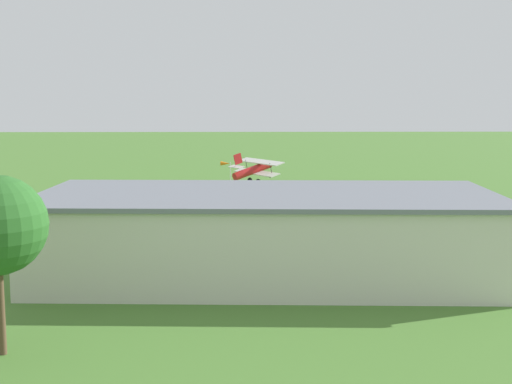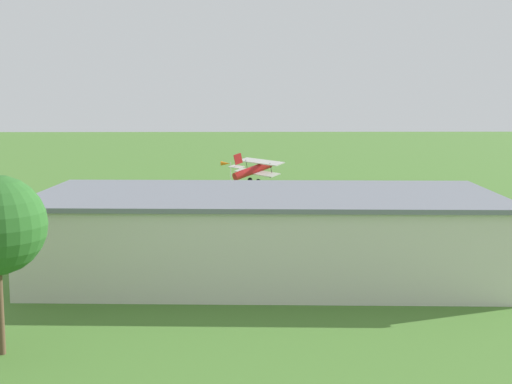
{
  "view_description": "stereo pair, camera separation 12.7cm",
  "coord_description": "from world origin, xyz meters",
  "px_view_note": "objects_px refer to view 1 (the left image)",
  "views": [
    {
      "loc": [
        7.54,
        86.8,
        14.03
      ],
      "look_at": [
        6.0,
        8.03,
        3.33
      ],
      "focal_mm": 48.99,
      "sensor_mm": 36.0,
      "label": 1
    },
    {
      "loc": [
        7.41,
        86.8,
        14.03
      ],
      "look_at": [
        6.0,
        8.03,
        3.33
      ],
      "focal_mm": 48.99,
      "sensor_mm": 36.0,
      "label": 2
    }
  ],
  "objects_px": {
    "car_orange": "(109,231)",
    "person_at_fence_line": "(134,224)",
    "windsock": "(226,166)",
    "biplane": "(254,169)",
    "person_crossing_taxiway": "(96,226)",
    "person_near_hangar_door": "(253,223)",
    "car_silver": "(55,235)",
    "hangar": "(267,234)"
  },
  "relations": [
    {
      "from": "windsock",
      "to": "person_at_fence_line",
      "type": "bearing_deg",
      "value": 69.41
    },
    {
      "from": "car_orange",
      "to": "person_at_fence_line",
      "type": "bearing_deg",
      "value": -116.81
    },
    {
      "from": "biplane",
      "to": "hangar",
      "type": "bearing_deg",
      "value": 90.58
    },
    {
      "from": "car_orange",
      "to": "windsock",
      "type": "relative_size",
      "value": 0.89
    },
    {
      "from": "biplane",
      "to": "person_near_hangar_door",
      "type": "relative_size",
      "value": 5.13
    },
    {
      "from": "person_crossing_taxiway",
      "to": "car_orange",
      "type": "bearing_deg",
      "value": 124.76
    },
    {
      "from": "person_crossing_taxiway",
      "to": "person_near_hangar_door",
      "type": "bearing_deg",
      "value": -174.21
    },
    {
      "from": "biplane",
      "to": "car_silver",
      "type": "distance_m",
      "value": 30.96
    },
    {
      "from": "car_orange",
      "to": "person_crossing_taxiway",
      "type": "bearing_deg",
      "value": -55.24
    },
    {
      "from": "hangar",
      "to": "car_orange",
      "type": "height_order",
      "value": "hangar"
    },
    {
      "from": "car_silver",
      "to": "biplane",
      "type": "bearing_deg",
      "value": -129.83
    },
    {
      "from": "person_at_fence_line",
      "to": "windsock",
      "type": "relative_size",
      "value": 0.3
    },
    {
      "from": "car_silver",
      "to": "windsock",
      "type": "distance_m",
      "value": 34.52
    },
    {
      "from": "biplane",
      "to": "person_at_fence_line",
      "type": "height_order",
      "value": "biplane"
    },
    {
      "from": "person_crossing_taxiway",
      "to": "person_at_fence_line",
      "type": "distance_m",
      "value": 4.0
    },
    {
      "from": "biplane",
      "to": "person_crossing_taxiway",
      "type": "distance_m",
      "value": 25.41
    },
    {
      "from": "person_crossing_taxiway",
      "to": "person_near_hangar_door",
      "type": "relative_size",
      "value": 0.99
    },
    {
      "from": "person_near_hangar_door",
      "to": "car_silver",
      "type": "bearing_deg",
      "value": 18.92
    },
    {
      "from": "biplane",
      "to": "person_crossing_taxiway",
      "type": "bearing_deg",
      "value": 48.06
    },
    {
      "from": "hangar",
      "to": "biplane",
      "type": "relative_size",
      "value": 4.33
    },
    {
      "from": "hangar",
      "to": "biplane",
      "type": "height_order",
      "value": "biplane"
    },
    {
      "from": "car_orange",
      "to": "hangar",
      "type": "bearing_deg",
      "value": 135.98
    },
    {
      "from": "biplane",
      "to": "person_at_fence_line",
      "type": "relative_size",
      "value": 5.42
    },
    {
      "from": "person_near_hangar_door",
      "to": "person_at_fence_line",
      "type": "relative_size",
      "value": 1.06
    },
    {
      "from": "car_silver",
      "to": "person_near_hangar_door",
      "type": "relative_size",
      "value": 2.47
    },
    {
      "from": "person_near_hangar_door",
      "to": "windsock",
      "type": "distance_m",
      "value": 24.41
    },
    {
      "from": "biplane",
      "to": "car_orange",
      "type": "relative_size",
      "value": 1.82
    },
    {
      "from": "car_silver",
      "to": "person_at_fence_line",
      "type": "xyz_separation_m",
      "value": [
        -6.7,
        -6.17,
        -0.08
      ]
    },
    {
      "from": "biplane",
      "to": "person_near_hangar_door",
      "type": "height_order",
      "value": "biplane"
    },
    {
      "from": "person_at_fence_line",
      "to": "person_crossing_taxiway",
      "type": "bearing_deg",
      "value": 18.14
    },
    {
      "from": "car_orange",
      "to": "windsock",
      "type": "height_order",
      "value": "windsock"
    },
    {
      "from": "biplane",
      "to": "windsock",
      "type": "bearing_deg",
      "value": -60.73
    },
    {
      "from": "windsock",
      "to": "car_orange",
      "type": "bearing_deg",
      "value": 68.52
    },
    {
      "from": "car_orange",
      "to": "person_at_fence_line",
      "type": "xyz_separation_m",
      "value": [
        -1.97,
        -3.89,
        -0.08
      ]
    },
    {
      "from": "car_orange",
      "to": "person_near_hangar_door",
      "type": "xyz_separation_m",
      "value": [
        -14.44,
        -4.3,
        -0.04
      ]
    },
    {
      "from": "person_near_hangar_door",
      "to": "hangar",
      "type": "bearing_deg",
      "value": 92.61
    },
    {
      "from": "car_silver",
      "to": "person_crossing_taxiway",
      "type": "relative_size",
      "value": 2.5
    },
    {
      "from": "hangar",
      "to": "person_crossing_taxiway",
      "type": "distance_m",
      "value": 24.59
    },
    {
      "from": "person_near_hangar_door",
      "to": "biplane",
      "type": "bearing_deg",
      "value": -91.69
    },
    {
      "from": "person_near_hangar_door",
      "to": "windsock",
      "type": "height_order",
      "value": "windsock"
    },
    {
      "from": "person_crossing_taxiway",
      "to": "person_at_fence_line",
      "type": "xyz_separation_m",
      "value": [
        -3.8,
        -1.25,
        -0.04
      ]
    },
    {
      "from": "car_orange",
      "to": "person_at_fence_line",
      "type": "distance_m",
      "value": 4.36
    }
  ]
}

